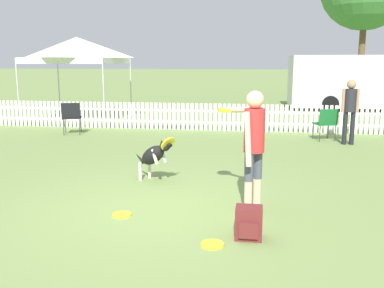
{
  "coord_description": "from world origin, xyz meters",
  "views": [
    {
      "loc": [
        1.36,
        -5.69,
        2.06
      ],
      "look_at": [
        0.36,
        0.75,
        0.81
      ],
      "focal_mm": 40.0,
      "sensor_mm": 36.0,
      "label": 1
    }
  ],
  "objects_px": {
    "folding_chair_center": "(71,115)",
    "canopy_tent_main": "(77,50)",
    "leaping_dog": "(154,155)",
    "frisbee_near_handler": "(212,244)",
    "backpack_on_grass": "(249,223)",
    "equipment_trailer": "(339,81)",
    "frisbee_near_dog": "(122,215)",
    "spectator_standing": "(350,106)",
    "folding_chair_blue_left": "(326,122)",
    "handler_person": "(252,137)"
  },
  "relations": [
    {
      "from": "frisbee_near_dog",
      "to": "backpack_on_grass",
      "type": "height_order",
      "value": "backpack_on_grass"
    },
    {
      "from": "frisbee_near_handler",
      "to": "folding_chair_blue_left",
      "type": "relative_size",
      "value": 0.31
    },
    {
      "from": "folding_chair_center",
      "to": "equipment_trailer",
      "type": "xyz_separation_m",
      "value": [
        8.75,
        8.12,
        0.68
      ]
    },
    {
      "from": "folding_chair_center",
      "to": "handler_person",
      "type": "bearing_deg",
      "value": 113.85
    },
    {
      "from": "canopy_tent_main",
      "to": "equipment_trailer",
      "type": "xyz_separation_m",
      "value": [
        9.83,
        5.02,
        -1.22
      ]
    },
    {
      "from": "backpack_on_grass",
      "to": "spectator_standing",
      "type": "bearing_deg",
      "value": 69.68
    },
    {
      "from": "handler_person",
      "to": "folding_chair_blue_left",
      "type": "height_order",
      "value": "handler_person"
    },
    {
      "from": "canopy_tent_main",
      "to": "equipment_trailer",
      "type": "bearing_deg",
      "value": 27.06
    },
    {
      "from": "handler_person",
      "to": "frisbee_near_handler",
      "type": "bearing_deg",
      "value": -161.91
    },
    {
      "from": "leaping_dog",
      "to": "folding_chair_blue_left",
      "type": "relative_size",
      "value": 1.05
    },
    {
      "from": "frisbee_near_dog",
      "to": "backpack_on_grass",
      "type": "distance_m",
      "value": 1.8
    },
    {
      "from": "folding_chair_blue_left",
      "to": "spectator_standing",
      "type": "xyz_separation_m",
      "value": [
        0.48,
        -0.44,
        0.47
      ]
    },
    {
      "from": "handler_person",
      "to": "folding_chair_center",
      "type": "bearing_deg",
      "value": 78.88
    },
    {
      "from": "handler_person",
      "to": "backpack_on_grass",
      "type": "relative_size",
      "value": 4.37
    },
    {
      "from": "leaping_dog",
      "to": "backpack_on_grass",
      "type": "height_order",
      "value": "leaping_dog"
    },
    {
      "from": "handler_person",
      "to": "frisbee_near_handler",
      "type": "height_order",
      "value": "handler_person"
    },
    {
      "from": "backpack_on_grass",
      "to": "equipment_trailer",
      "type": "distance_m",
      "value": 15.25
    },
    {
      "from": "handler_person",
      "to": "backpack_on_grass",
      "type": "distance_m",
      "value": 1.28
    },
    {
      "from": "backpack_on_grass",
      "to": "leaping_dog",
      "type": "bearing_deg",
      "value": 127.62
    },
    {
      "from": "leaping_dog",
      "to": "folding_chair_center",
      "type": "distance_m",
      "value": 5.74
    },
    {
      "from": "leaping_dog",
      "to": "canopy_tent_main",
      "type": "height_order",
      "value": "canopy_tent_main"
    },
    {
      "from": "backpack_on_grass",
      "to": "canopy_tent_main",
      "type": "xyz_separation_m",
      "value": [
        -6.31,
        9.78,
        2.27
      ]
    },
    {
      "from": "frisbee_near_handler",
      "to": "folding_chair_center",
      "type": "xyz_separation_m",
      "value": [
        -4.82,
        6.95,
        0.54
      ]
    },
    {
      "from": "folding_chair_center",
      "to": "canopy_tent_main",
      "type": "bearing_deg",
      "value": -89.02
    },
    {
      "from": "handler_person",
      "to": "backpack_on_grass",
      "type": "xyz_separation_m",
      "value": [
        -0.0,
        -0.94,
        -0.87
      ]
    },
    {
      "from": "frisbee_near_handler",
      "to": "canopy_tent_main",
      "type": "xyz_separation_m",
      "value": [
        -5.91,
        10.04,
        2.45
      ]
    },
    {
      "from": "backpack_on_grass",
      "to": "canopy_tent_main",
      "type": "height_order",
      "value": "canopy_tent_main"
    },
    {
      "from": "frisbee_near_handler",
      "to": "folding_chair_blue_left",
      "type": "distance_m",
      "value": 7.4
    },
    {
      "from": "spectator_standing",
      "to": "handler_person",
      "type": "bearing_deg",
      "value": 68.1
    },
    {
      "from": "spectator_standing",
      "to": "frisbee_near_handler",
      "type": "bearing_deg",
      "value": 68.99
    },
    {
      "from": "backpack_on_grass",
      "to": "spectator_standing",
      "type": "relative_size",
      "value": 0.24
    },
    {
      "from": "frisbee_near_handler",
      "to": "canopy_tent_main",
      "type": "bearing_deg",
      "value": 120.47
    },
    {
      "from": "leaping_dog",
      "to": "frisbee_near_handler",
      "type": "bearing_deg",
      "value": 64.17
    },
    {
      "from": "frisbee_near_handler",
      "to": "backpack_on_grass",
      "type": "xyz_separation_m",
      "value": [
        0.4,
        0.27,
        0.18
      ]
    },
    {
      "from": "frisbee_near_dog",
      "to": "backpack_on_grass",
      "type": "xyz_separation_m",
      "value": [
        1.72,
        -0.5,
        0.18
      ]
    },
    {
      "from": "folding_chair_center",
      "to": "frisbee_near_dog",
      "type": "bearing_deg",
      "value": 101.08
    },
    {
      "from": "frisbee_near_handler",
      "to": "spectator_standing",
      "type": "bearing_deg",
      "value": 67.4
    },
    {
      "from": "handler_person",
      "to": "frisbee_near_handler",
      "type": "relative_size",
      "value": 6.36
    },
    {
      "from": "backpack_on_grass",
      "to": "canopy_tent_main",
      "type": "distance_m",
      "value": 11.86
    },
    {
      "from": "backpack_on_grass",
      "to": "equipment_trailer",
      "type": "xyz_separation_m",
      "value": [
        3.52,
        14.8,
        1.05
      ]
    },
    {
      "from": "equipment_trailer",
      "to": "spectator_standing",
      "type": "bearing_deg",
      "value": -99.29
    },
    {
      "from": "canopy_tent_main",
      "to": "spectator_standing",
      "type": "height_order",
      "value": "canopy_tent_main"
    },
    {
      "from": "leaping_dog",
      "to": "folding_chair_blue_left",
      "type": "bearing_deg",
      "value": 179.04
    },
    {
      "from": "handler_person",
      "to": "folding_chair_blue_left",
      "type": "relative_size",
      "value": 1.97
    },
    {
      "from": "spectator_standing",
      "to": "equipment_trailer",
      "type": "relative_size",
      "value": 0.33
    },
    {
      "from": "leaping_dog",
      "to": "equipment_trailer",
      "type": "bearing_deg",
      "value": -165.76
    },
    {
      "from": "frisbee_near_dog",
      "to": "frisbee_near_handler",
      "type": "bearing_deg",
      "value": -30.13
    },
    {
      "from": "backpack_on_grass",
      "to": "folding_chair_center",
      "type": "bearing_deg",
      "value": 127.99
    },
    {
      "from": "backpack_on_grass",
      "to": "folding_chair_center",
      "type": "relative_size",
      "value": 0.42
    },
    {
      "from": "frisbee_near_handler",
      "to": "backpack_on_grass",
      "type": "bearing_deg",
      "value": 33.57
    }
  ]
}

